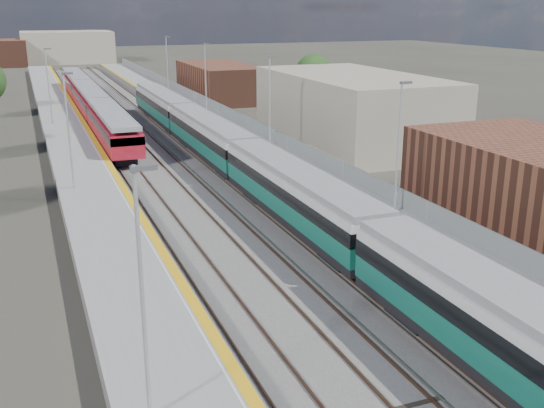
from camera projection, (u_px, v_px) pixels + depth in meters
ground at (174, 145)px, 59.58m from camera, size 320.00×320.00×0.00m
ballast_bed at (145, 141)px, 61.02m from camera, size 10.50×155.00×0.06m
tracks at (147, 137)px, 62.70m from camera, size 8.96×160.00×0.17m
platform_right at (220, 131)px, 63.47m from camera, size 4.70×155.00×8.52m
platform_left at (70, 141)px, 58.51m from camera, size 4.30×155.00×8.52m
green_train at (246, 160)px, 44.78m from camera, size 2.67×74.32×2.93m
red_train at (90, 101)px, 73.38m from camera, size 2.69×54.56×3.39m
tree_d at (313, 72)px, 84.29m from camera, size 4.77×4.77×6.46m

